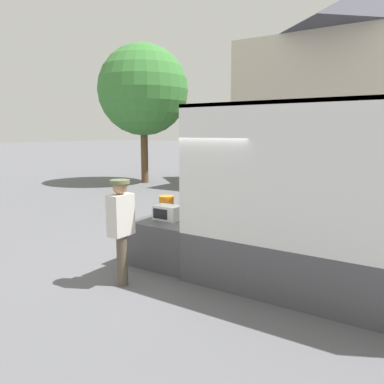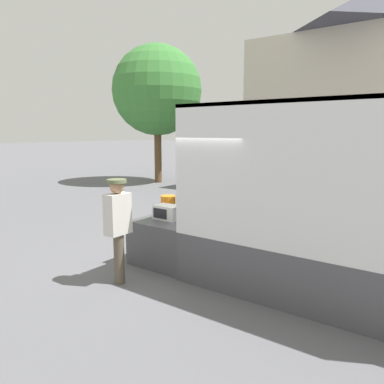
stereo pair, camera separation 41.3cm
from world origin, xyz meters
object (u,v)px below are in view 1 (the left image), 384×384
object	(u,v)px
worker_person	(121,221)
street_tree	(143,90)
microwave	(168,213)
portable_generator	(200,202)
orange_bucket	(166,205)

from	to	relation	value
worker_person	street_tree	bearing A→B (deg)	128.47
microwave	portable_generator	xyz separation A→B (m)	(0.13, 1.02, 0.07)
portable_generator	worker_person	bearing A→B (deg)	-92.55
microwave	worker_person	distance (m)	1.34
orange_bucket	worker_person	distance (m)	1.85
orange_bucket	street_tree	xyz separation A→B (m)	(-7.71, 8.41, 3.55)
microwave	orange_bucket	size ratio (longest dim) A/B	1.40
orange_bucket	street_tree	size ratio (longest dim) A/B	0.05
street_tree	worker_person	bearing A→B (deg)	-51.53
worker_person	microwave	bearing A→B (deg)	91.09
orange_bucket	microwave	bearing A→B (deg)	-51.04
microwave	street_tree	xyz separation A→B (m)	(-8.09, 8.88, 3.59)
portable_generator	worker_person	distance (m)	2.35
microwave	orange_bucket	world-z (taller)	orange_bucket
orange_bucket	street_tree	bearing A→B (deg)	132.51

